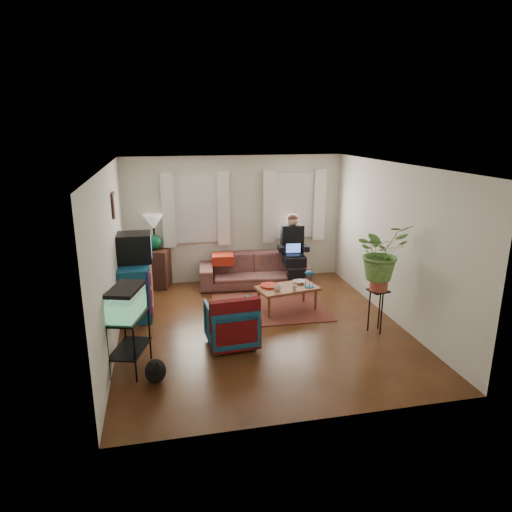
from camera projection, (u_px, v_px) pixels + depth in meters
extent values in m
cube|color=#4F2B14|center=(261.00, 327.00, 7.44)|extent=(4.50, 5.00, 0.01)
cube|color=white|center=(262.00, 166.00, 6.72)|extent=(4.50, 5.00, 0.01)
cube|color=silver|center=(235.00, 219.00, 9.43)|extent=(4.50, 0.01, 2.60)
cube|color=silver|center=(314.00, 313.00, 4.73)|extent=(4.50, 0.01, 2.60)
cube|color=silver|center=(111.00, 259.00, 6.63)|extent=(0.01, 5.00, 2.60)
cube|color=silver|center=(394.00, 243.00, 7.53)|extent=(0.01, 5.00, 2.60)
cube|color=white|center=(196.00, 209.00, 9.18)|extent=(1.08, 0.04, 1.38)
cube|color=white|center=(294.00, 206.00, 9.59)|extent=(1.08, 0.04, 1.38)
cube|color=white|center=(196.00, 210.00, 9.11)|extent=(1.36, 0.06, 1.50)
cube|color=white|center=(295.00, 206.00, 9.52)|extent=(1.36, 0.06, 1.50)
cube|color=#3D2616|center=(114.00, 205.00, 7.26)|extent=(0.04, 0.32, 0.40)
cube|color=maroon|center=(269.00, 307.00, 8.25)|extent=(2.06, 1.68, 0.01)
imported|color=brown|center=(254.00, 265.00, 9.31)|extent=(2.29, 1.07, 0.87)
cube|color=#3D2D16|center=(156.00, 268.00, 9.26)|extent=(0.67, 0.67, 0.78)
cube|color=#105664|center=(136.00, 289.00, 7.86)|extent=(0.51, 1.03, 0.92)
cube|color=black|center=(134.00, 247.00, 7.77)|extent=(0.56, 0.51, 0.49)
cube|color=black|center=(130.00, 343.00, 6.05)|extent=(0.57, 0.78, 0.78)
cube|color=#7FD899|center=(126.00, 301.00, 5.89)|extent=(0.51, 0.71, 0.41)
ellipsoid|color=black|center=(155.00, 369.00, 5.82)|extent=(0.27, 0.42, 0.35)
imported|color=navy|center=(231.00, 322.00, 6.77)|extent=(0.75, 0.71, 0.72)
cube|color=#9E0A0A|center=(235.00, 320.00, 6.47)|extent=(0.74, 0.22, 0.60)
cube|color=brown|center=(287.00, 298.00, 8.09)|extent=(1.13, 0.76, 0.43)
imported|color=white|center=(278.00, 288.00, 7.84)|extent=(0.14, 0.14, 0.09)
imported|color=beige|center=(294.00, 287.00, 7.88)|extent=(0.11, 0.11, 0.09)
imported|color=white|center=(299.00, 282.00, 8.21)|extent=(0.24, 0.24, 0.05)
cylinder|color=#B21414|center=(269.00, 286.00, 8.04)|extent=(0.38, 0.38, 0.04)
cube|color=black|center=(377.00, 311.00, 7.21)|extent=(0.35, 0.35, 0.70)
imported|color=#599947|center=(381.00, 260.00, 6.98)|extent=(0.93, 0.84, 0.89)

